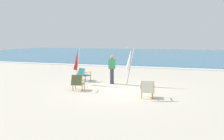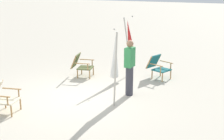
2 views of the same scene
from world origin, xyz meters
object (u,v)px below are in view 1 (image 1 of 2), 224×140
umbrella_furled_red (77,60)px  beach_chair_mid_center (83,74)px  beach_chair_back_right (78,82)px  person_near_chairs (112,69)px  umbrella_furled_white (129,60)px  beach_chair_front_left (147,89)px

umbrella_furled_red → beach_chair_mid_center: bearing=94.3°
beach_chair_back_right → beach_chair_mid_center: 2.65m
umbrella_furled_red → person_near_chairs: (1.86, 0.68, -0.53)m
beach_chair_back_right → umbrella_furled_white: (2.09, 2.12, 0.94)m
beach_chair_front_left → beach_chair_mid_center: size_ratio=0.96×
beach_chair_mid_center → beach_chair_front_left: bearing=-34.0°
beach_chair_back_right → beach_chair_mid_center: (-0.86, 2.50, -0.00)m
umbrella_furled_white → umbrella_furled_red: size_ratio=1.00×
person_near_chairs → umbrella_furled_red: bearing=-159.9°
umbrella_furled_red → person_near_chairs: size_ratio=1.28×
beach_chair_mid_center → umbrella_furled_red: bearing=-85.7°
umbrella_furled_red → person_near_chairs: bearing=20.1°
beach_chair_mid_center → umbrella_furled_red: umbrella_furled_red is taller
beach_chair_front_left → umbrella_furled_red: 4.76m
beach_chair_back_right → umbrella_furled_white: bearing=45.4°
beach_chair_front_left → beach_chair_mid_center: (-4.34, 2.93, 0.01)m
beach_chair_front_left → person_near_chairs: bearing=132.9°
beach_chair_front_left → umbrella_furled_white: bearing=118.6°
beach_chair_mid_center → person_near_chairs: (1.94, -0.34, 0.41)m
umbrella_furled_white → umbrella_furled_red: (-2.88, -0.64, -0.01)m
person_near_chairs → beach_chair_back_right: bearing=-116.5°
beach_chair_mid_center → person_near_chairs: person_near_chairs is taller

